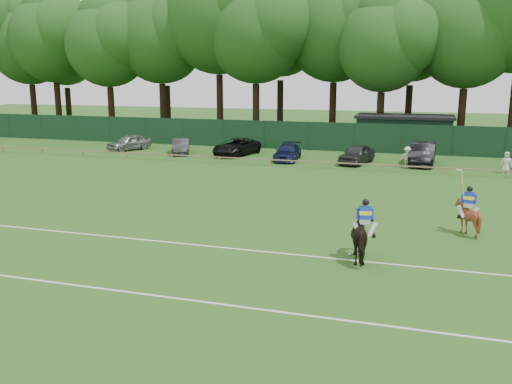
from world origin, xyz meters
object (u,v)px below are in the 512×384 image
at_px(sedan_silver, 129,142).
at_px(suv_black, 237,147).
at_px(sedan_navy, 288,152).
at_px(spectator_left, 407,157).
at_px(spectator_mid, 426,158).
at_px(sedan_grey, 181,146).
at_px(horse_chestnut, 467,217).
at_px(polo_ball, 349,254).
at_px(utility_shed, 404,132).
at_px(horse_dark, 364,237).
at_px(estate_black, 422,154).
at_px(spectator_right, 506,163).
at_px(hatch_grey, 357,154).

distance_m(sedan_silver, suv_black, 10.06).
height_order(sedan_navy, spectator_left, spectator_left).
relative_size(sedan_silver, spectator_mid, 2.66).
height_order(sedan_grey, spectator_left, spectator_left).
xyz_separation_m(horse_chestnut, spectator_left, (-2.97, 16.39, 0.01)).
height_order(horse_chestnut, sedan_navy, horse_chestnut).
bearing_deg(sedan_silver, polo_ball, -20.51).
bearing_deg(utility_shed, horse_dark, -90.41).
bearing_deg(sedan_silver, utility_shed, 43.36).
bearing_deg(sedan_navy, horse_chestnut, -59.44).
xyz_separation_m(suv_black, spectator_mid, (15.04, -2.23, 0.07)).
relative_size(estate_black, polo_ball, 55.35).
distance_m(horse_chestnut, estate_black, 18.17).
xyz_separation_m(estate_black, utility_shed, (-1.68, 8.18, 0.72)).
height_order(sedan_silver, polo_ball, sedan_silver).
height_order(horse_dark, sedan_grey, horse_dark).
bearing_deg(estate_black, sedan_navy, -172.25).
bearing_deg(spectator_left, horse_chestnut, -89.21).
bearing_deg(sedan_grey, spectator_right, -27.42).
height_order(horse_dark, suv_black, horse_dark).
distance_m(hatch_grey, spectator_right, 10.26).
height_order(hatch_grey, utility_shed, utility_shed).
xyz_separation_m(horse_chestnut, sedan_navy, (-12.01, 17.15, -0.12)).
relative_size(spectator_left, spectator_mid, 1.00).
relative_size(horse_chestnut, sedan_grey, 0.38).
distance_m(spectator_mid, polo_ball, 20.69).
distance_m(sedan_silver, polo_ball, 31.93).
relative_size(suv_black, sedan_navy, 1.15).
bearing_deg(polo_ball, utility_shed, 88.55).
xyz_separation_m(sedan_grey, spectator_left, (18.50, -1.50, 0.11)).
xyz_separation_m(spectator_mid, spectator_right, (5.22, -0.23, -0.02)).
height_order(hatch_grey, spectator_left, spectator_left).
distance_m(horse_chestnut, spectator_mid, 16.36).
bearing_deg(estate_black, sedan_grey, -176.89).
distance_m(estate_black, spectator_mid, 1.81).
bearing_deg(horse_chestnut, hatch_grey, -59.09).
xyz_separation_m(hatch_grey, spectator_left, (3.67, -0.73, 0.04)).
xyz_separation_m(sedan_silver, spectator_mid, (25.11, -2.24, 0.07)).
height_order(spectator_right, utility_shed, utility_shed).
height_order(sedan_silver, spectator_mid, spectator_mid).
bearing_deg(utility_shed, horse_chestnut, -82.20).
height_order(horse_dark, spectator_left, horse_dark).
bearing_deg(suv_black, spectator_left, 3.77).
bearing_deg(sedan_grey, sedan_navy, -27.65).
bearing_deg(utility_shed, spectator_mid, -79.00).
relative_size(suv_black, spectator_right, 3.38).
distance_m(spectator_left, polo_ball, 20.67).
height_order(hatch_grey, spectator_right, spectator_right).
height_order(sedan_grey, suv_black, suv_black).
height_order(horse_dark, horse_chestnut, horse_dark).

